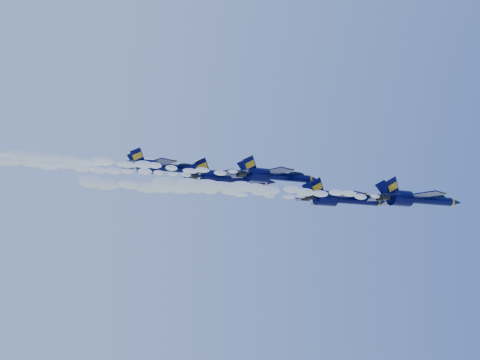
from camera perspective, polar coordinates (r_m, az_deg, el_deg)
name	(u,v)px	position (r m, az deg, el deg)	size (l,w,h in m)	color
jet_lead	(417,199)	(91.36, 18.32, -1.92)	(16.71, 13.70, 6.21)	#040433
smoke_trail_jet_lead	(278,190)	(77.49, 4.05, -1.06)	(35.93, 1.73, 1.56)	white
jet_second	(342,199)	(91.68, 10.87, -1.99)	(16.68, 13.68, 6.20)	#040433
smoke_trail_jet_second	(201,190)	(80.83, -4.21, -1.10)	(35.93, 1.73, 1.55)	white
jet_third	(275,176)	(89.96, 3.78, 0.45)	(15.46, 12.69, 5.75)	#040433
smoke_trail_jet_third	(129,165)	(82.34, -11.78, 1.61)	(35.93, 1.60, 1.44)	white
jet_fourth	(229,178)	(97.10, -1.17, 0.21)	(16.89, 13.85, 6.27)	#040433
smoke_trail_jet_fourth	(86,168)	(91.25, -16.08, 1.25)	(35.93, 1.75, 1.57)	white
jet_fifth	(164,167)	(101.93, -8.08, 1.37)	(16.53, 13.56, 6.14)	#040433
smoke_trail_jet_fifth	(22,156)	(98.99, -22.27, 2.36)	(35.93, 1.71, 1.54)	white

